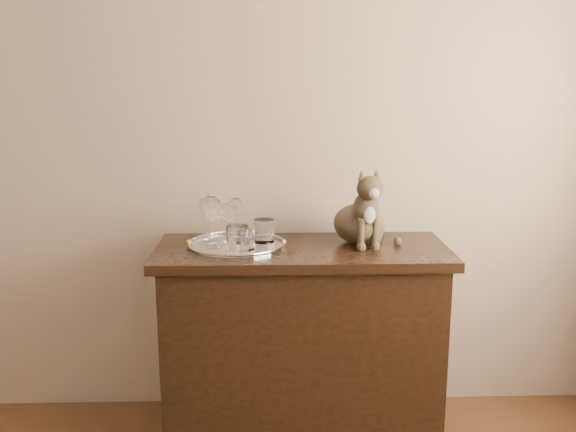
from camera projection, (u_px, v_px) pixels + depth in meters
name	position (u px, v px, depth m)	size (l,w,h in m)	color
wall_back	(162.00, 120.00, 2.81)	(4.00, 0.10, 2.70)	#C0AC90
sideboard	(302.00, 344.00, 2.72)	(1.20, 0.50, 0.85)	black
tray	(236.00, 245.00, 2.64)	(0.40, 0.40, 0.01)	silver
wine_glass_a	(209.00, 218.00, 2.66)	(0.08, 0.08, 0.21)	white
wine_glass_b	(236.00, 218.00, 2.74)	(0.07, 0.07, 0.18)	silver
wine_glass_c	(214.00, 222.00, 2.59)	(0.08, 0.08, 0.20)	white
wine_glass_d	(229.00, 223.00, 2.64)	(0.07, 0.07, 0.17)	silver
tumbler_a	(246.00, 240.00, 2.55)	(0.07, 0.07, 0.08)	white
tumbler_b	(237.00, 238.00, 2.55)	(0.09, 0.09, 0.10)	white
tumbler_c	(264.00, 231.00, 2.67)	(0.09, 0.09, 0.10)	white
cat	(359.00, 205.00, 2.67)	(0.32, 0.30, 0.33)	#4A372C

